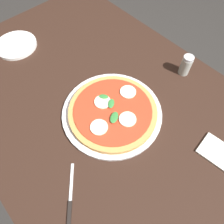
% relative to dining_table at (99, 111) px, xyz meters
% --- Properties ---
extents(ground_plane, '(6.00, 6.00, 0.00)m').
position_rel_dining_table_xyz_m(ground_plane, '(0.00, 0.00, -0.67)').
color(ground_plane, '#2D2B28').
extents(dining_table, '(1.33, 0.91, 0.78)m').
position_rel_dining_table_xyz_m(dining_table, '(0.00, 0.00, 0.00)').
color(dining_table, black).
rests_on(dining_table, ground_plane).
extents(serving_tray, '(0.36, 0.36, 0.01)m').
position_rel_dining_table_xyz_m(serving_tray, '(0.10, -0.01, 0.12)').
color(serving_tray, silver).
rests_on(serving_tray, dining_table).
extents(pizza, '(0.32, 0.32, 0.03)m').
position_rel_dining_table_xyz_m(pizza, '(0.10, -0.01, 0.13)').
color(pizza, tan).
rests_on(pizza, serving_tray).
extents(plate_white, '(0.18, 0.18, 0.01)m').
position_rel_dining_table_xyz_m(plate_white, '(-0.46, -0.09, 0.12)').
color(plate_white, white).
rests_on(plate_white, dining_table).
extents(napkin, '(0.14, 0.10, 0.01)m').
position_rel_dining_table_xyz_m(napkin, '(0.45, 0.15, 0.11)').
color(napkin, white).
rests_on(napkin, dining_table).
extents(knife, '(0.14, 0.12, 0.01)m').
position_rel_dining_table_xyz_m(knife, '(0.23, -0.30, 0.11)').
color(knife, black).
rests_on(knife, dining_table).
extents(pepper_shaker, '(0.04, 0.04, 0.09)m').
position_rel_dining_table_xyz_m(pepper_shaker, '(0.15, 0.34, 0.15)').
color(pepper_shaker, '#B2B7AD').
rests_on(pepper_shaker, dining_table).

